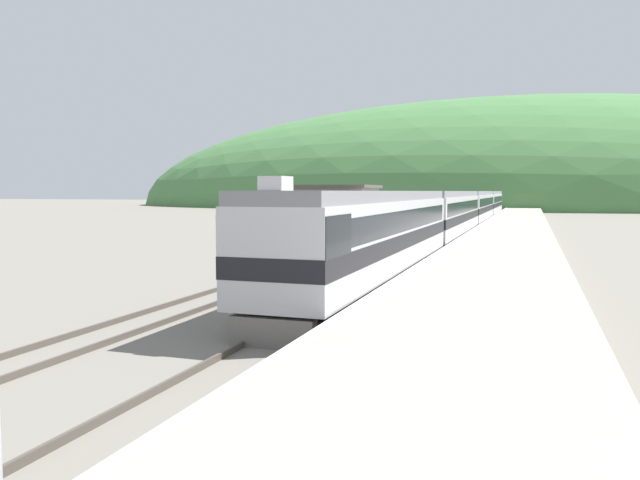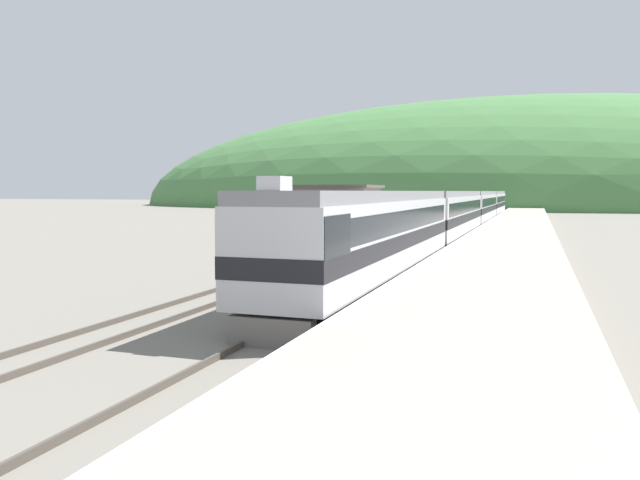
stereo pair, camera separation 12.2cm
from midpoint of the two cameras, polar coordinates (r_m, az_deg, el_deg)
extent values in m
cube|color=#4C443D|center=(70.38, 13.50, 1.23)|extent=(0.08, 180.00, 0.16)
cube|color=#4C443D|center=(70.25, 14.66, 1.20)|extent=(0.08, 180.00, 0.16)
cube|color=#4C443D|center=(71.01, 9.63, 1.31)|extent=(0.08, 180.00, 0.16)
cube|color=#4C443D|center=(70.79, 10.77, 1.29)|extent=(0.08, 180.00, 0.16)
cube|color=#9E9689|center=(50.08, 17.29, 0.28)|extent=(6.07, 140.00, 0.87)
cube|color=silver|center=(50.23, 13.98, 0.87)|extent=(0.24, 140.00, 0.01)
ellipsoid|color=#477A42|center=(166.45, 17.02, 2.93)|extent=(206.18, 92.78, 54.64)
cube|color=slate|center=(51.08, 1.05, 2.43)|extent=(7.14, 5.57, 4.19)
cube|color=#47423D|center=(51.05, 1.06, 4.91)|extent=(7.64, 6.07, 0.24)
cube|color=black|center=(25.52, 5.01, -3.42)|extent=(2.37, 19.80, 0.85)
cube|color=#BCBCC1|center=(25.34, 5.03, 0.55)|extent=(2.89, 21.06, 2.69)
cube|color=black|center=(25.36, 5.03, 0.06)|extent=(2.92, 21.08, 0.59)
cube|color=black|center=(25.31, 5.04, 1.89)|extent=(2.92, 19.80, 0.81)
cube|color=slate|center=(25.28, 5.06, 4.05)|extent=(2.72, 21.06, 0.40)
cube|color=black|center=(16.36, -3.00, 0.49)|extent=(2.93, 2.20, 1.08)
cube|color=#BCBCC1|center=(15.70, -3.95, 5.18)|extent=(0.64, 0.80, 0.36)
cube|color=slate|center=(15.87, -4.24, -8.44)|extent=(2.26, 0.40, 0.77)
cube|color=black|center=(47.82, 11.68, 0.19)|extent=(2.37, 21.32, 0.85)
cube|color=#BCBCC1|center=(47.72, 11.72, 2.31)|extent=(2.89, 22.68, 2.69)
cube|color=black|center=(47.73, 11.71, 2.05)|extent=(2.92, 22.70, 0.59)
cube|color=black|center=(47.71, 11.73, 3.02)|extent=(2.92, 21.32, 0.81)
cube|color=slate|center=(47.69, 11.74, 4.17)|extent=(2.72, 22.68, 0.40)
cube|color=black|center=(71.23, 14.15, 1.53)|extent=(2.37, 21.32, 0.85)
cube|color=#BCBCC1|center=(71.17, 14.18, 2.95)|extent=(2.89, 22.68, 2.69)
cube|color=black|center=(71.17, 14.17, 2.78)|extent=(2.92, 22.70, 0.59)
cube|color=black|center=(71.15, 14.19, 3.43)|extent=(2.92, 21.32, 0.81)
cube|color=slate|center=(71.15, 14.20, 4.20)|extent=(2.72, 22.68, 0.40)
cube|color=black|center=(94.73, 15.40, 2.20)|extent=(2.37, 21.32, 0.85)
cube|color=#BCBCC1|center=(94.68, 15.42, 3.27)|extent=(2.89, 22.68, 2.69)
cube|color=black|center=(94.68, 15.42, 3.14)|extent=(2.92, 22.70, 0.59)
cube|color=black|center=(94.67, 15.43, 3.63)|extent=(2.92, 21.32, 0.81)
cube|color=slate|center=(94.66, 15.44, 4.21)|extent=(2.72, 22.68, 0.40)
cube|color=black|center=(58.28, 8.25, 0.97)|extent=(2.46, 32.58, 0.80)
cube|color=beige|center=(58.20, 8.27, 2.70)|extent=(2.90, 33.94, 2.72)
camera|label=1|loc=(0.06, -89.83, 0.01)|focal=35.00mm
camera|label=2|loc=(0.06, 90.17, -0.01)|focal=35.00mm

